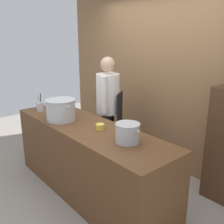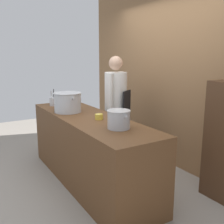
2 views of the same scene
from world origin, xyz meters
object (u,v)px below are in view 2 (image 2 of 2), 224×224
Objects in this scene: stockpot_small at (119,119)px; utensil_crock at (53,101)px; stockpot_large at (68,102)px; chef at (116,102)px; butter_jar at (99,117)px.

stockpot_small is 1.22× the size of utensil_crock.
stockpot_large is 1.08m from stockpot_small.
butter_jar is at bearing -171.84° from chef.
stockpot_large is 4.41× the size of butter_jar.
chef is 0.80m from stockpot_large.
chef is at bearing 149.33° from stockpot_small.
chef reaches higher than butter_jar.
chef is 5.25× the size of stockpot_small.
stockpot_large is at bearing -164.71° from butter_jar.
utensil_crock is (-0.55, -0.03, -0.07)m from stockpot_large.
chef is 3.77× the size of stockpot_large.
stockpot_large reaches higher than butter_jar.
stockpot_large reaches higher than utensil_crock.
stockpot_small is 1.64m from utensil_crock.
utensil_crock is at bearing -177.39° from stockpot_large.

